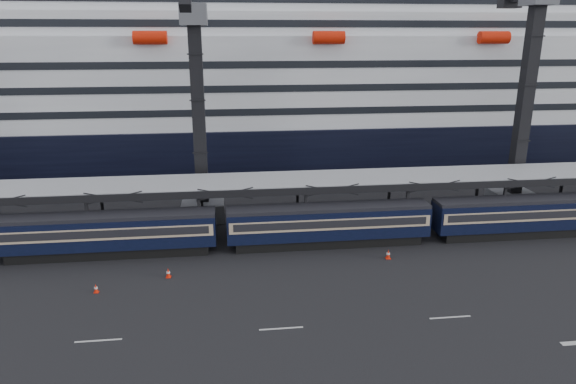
% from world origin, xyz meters
% --- Properties ---
extents(ground, '(260.00, 260.00, 0.00)m').
position_xyz_m(ground, '(0.00, 0.00, 0.00)').
color(ground, black).
rests_on(ground, ground).
extents(train, '(133.05, 3.00, 4.05)m').
position_xyz_m(train, '(-4.65, 10.00, 2.20)').
color(train, black).
rests_on(train, ground).
extents(canopy, '(130.00, 6.25, 5.53)m').
position_xyz_m(canopy, '(0.00, 14.00, 5.25)').
color(canopy, '#999BA1').
rests_on(canopy, ground).
extents(cruise_ship, '(214.09, 28.84, 34.00)m').
position_xyz_m(cruise_ship, '(-1.08, 45.99, 12.34)').
color(cruise_ship, black).
rests_on(cruise_ship, ground).
extents(crane_dark_near, '(4.50, 17.75, 35.08)m').
position_xyz_m(crane_dark_near, '(-20.00, 18.59, 11.93)').
color(crane_dark_near, '#51535A').
rests_on(crane_dark_near, ground).
extents(crane_dark_mid, '(4.50, 18.24, 39.64)m').
position_xyz_m(crane_dark_mid, '(15.00, 17.59, 13.36)').
color(crane_dark_mid, '#51535A').
rests_on(crane_dark_mid, ground).
extents(traffic_cone_b, '(0.36, 0.36, 0.72)m').
position_xyz_m(traffic_cone_b, '(-27.67, 2.83, 0.36)').
color(traffic_cone_b, red).
rests_on(traffic_cone_b, ground).
extents(traffic_cone_c, '(0.41, 0.41, 0.83)m').
position_xyz_m(traffic_cone_c, '(-22.37, 4.81, 0.41)').
color(traffic_cone_c, red).
rests_on(traffic_cone_c, ground).
extents(traffic_cone_d, '(0.43, 0.43, 0.86)m').
position_xyz_m(traffic_cone_d, '(-3.29, 6.24, 0.43)').
color(traffic_cone_d, red).
rests_on(traffic_cone_d, ground).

